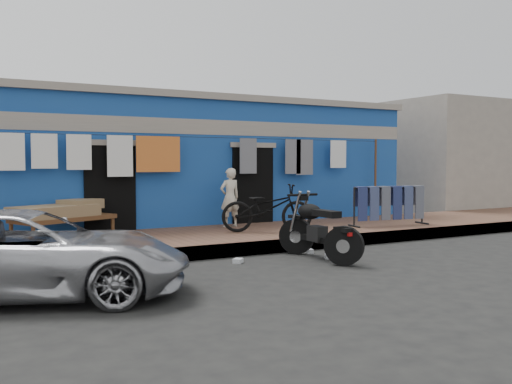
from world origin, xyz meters
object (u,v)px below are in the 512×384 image
seated_person (230,198)px  bicycle (267,203)px  car (29,253)px  jeans_rack (389,205)px  motorcycle (319,227)px  charpoy (64,219)px

seated_person → bicycle: (0.28, -1.21, -0.05)m
car → bicycle: 5.82m
jeans_rack → car: bearing=-163.7°
jeans_rack → motorcycle: bearing=-150.9°
car → jeans_rack: (8.25, 2.41, 0.14)m
car → seated_person: 6.25m
car → bicycle: bearing=-40.6°
car → motorcycle: car is taller
bicycle → car: bearing=140.6°
jeans_rack → bicycle: bearing=174.0°
car → jeans_rack: jeans_rack is taller
car → seated_person: (4.84, 3.94, 0.34)m
charpoy → car: bearing=-106.5°
car → motorcycle: (4.90, 0.54, -0.01)m
car → jeans_rack: 8.60m
seated_person → bicycle: bearing=100.0°
bicycle → motorcycle: size_ratio=1.08×
car → charpoy: bearing=4.8°
bicycle → charpoy: (-3.94, 1.26, -0.28)m
car → bicycle: bicycle is taller
seated_person → charpoy: 3.67m
bicycle → jeans_rack: size_ratio=0.95×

